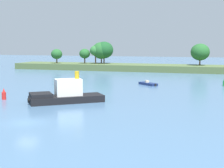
# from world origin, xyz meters

# --- Properties ---
(ground_plane) EXTENTS (400.00, 400.00, 0.00)m
(ground_plane) POSITION_xyz_m (0.00, 0.00, 0.00)
(ground_plane) COLOR #476B8E
(treeline_island) EXTENTS (96.71, 12.58, 9.87)m
(treeline_island) POSITION_xyz_m (-0.07, 77.89, 2.76)
(treeline_island) COLOR #4C6038
(treeline_island) RESTS_ON ground
(small_motorboat) EXTENTS (4.80, 4.51, 1.04)m
(small_motorboat) POSITION_xyz_m (6.62, 39.13, 0.29)
(small_motorboat) COLOR navy
(small_motorboat) RESTS_ON ground
(tugboat) EXTENTS (11.45, 10.05, 4.86)m
(tugboat) POSITION_xyz_m (-1.53, 13.60, 1.22)
(tugboat) COLOR black
(tugboat) RESTS_ON ground
(channel_buoy_red) EXTENTS (0.70, 0.70, 1.90)m
(channel_buoy_red) POSITION_xyz_m (-12.31, 13.04, 0.81)
(channel_buoy_red) COLOR red
(channel_buoy_red) RESTS_ON ground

